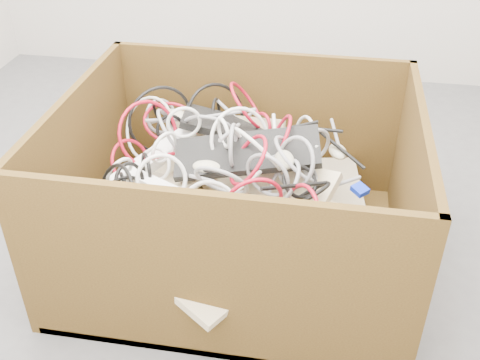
% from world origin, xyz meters
% --- Properties ---
extents(ground, '(3.00, 3.00, 0.00)m').
position_xyz_m(ground, '(0.00, 0.00, 0.00)').
color(ground, '#4D4E50').
rests_on(ground, ground).
extents(cardboard_box, '(1.11, 0.93, 0.58)m').
position_xyz_m(cardboard_box, '(0.16, -0.12, 0.15)').
color(cardboard_box, '#3A260E').
rests_on(cardboard_box, ground).
extents(keyboard_pile, '(0.97, 0.87, 0.41)m').
position_xyz_m(keyboard_pile, '(0.18, -0.11, 0.28)').
color(keyboard_pile, beige).
rests_on(keyboard_pile, cardboard_box).
extents(mice_scatter, '(0.74, 0.78, 0.19)m').
position_xyz_m(mice_scatter, '(0.17, -0.12, 0.35)').
color(mice_scatter, beige).
rests_on(mice_scatter, keyboard_pile).
extents(power_strip_left, '(0.25, 0.29, 0.13)m').
position_xyz_m(power_strip_left, '(-0.11, -0.09, 0.35)').
color(power_strip_left, white).
rests_on(power_strip_left, keyboard_pile).
extents(power_strip_right, '(0.26, 0.12, 0.09)m').
position_xyz_m(power_strip_right, '(-0.02, -0.27, 0.35)').
color(power_strip_right, white).
rests_on(power_strip_right, keyboard_pile).
extents(vga_plug, '(0.06, 0.06, 0.03)m').
position_xyz_m(vga_plug, '(0.56, -0.17, 0.36)').
color(vga_plug, '#0D26C6').
rests_on(vga_plug, keyboard_pile).
extents(cable_tangle, '(0.95, 0.82, 0.40)m').
position_xyz_m(cable_tangle, '(0.07, -0.09, 0.39)').
color(cable_tangle, black).
rests_on(cable_tangle, keyboard_pile).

